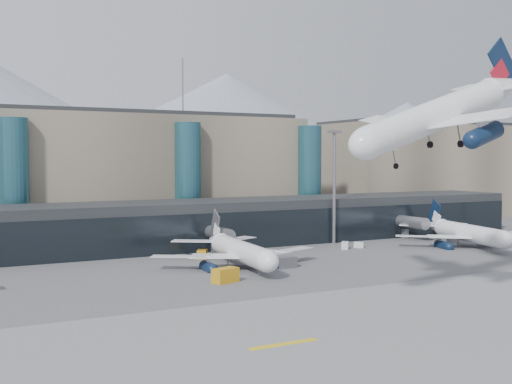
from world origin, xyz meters
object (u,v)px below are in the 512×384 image
at_px(jet_parked_mid, 235,244).
at_px(veh_h, 225,275).
at_px(jet_parked_right, 461,227).
at_px(veh_d, 345,245).
at_px(hero_jet, 451,104).
at_px(veh_b, 202,254).
at_px(lightmast_mid, 334,180).
at_px(veh_c, 286,262).
at_px(veh_g, 359,245).

relative_size(jet_parked_mid, veh_h, 7.96).
bearing_deg(jet_parked_right, veh_d, 87.71).
bearing_deg(veh_d, veh_h, 159.08).
height_order(hero_jet, veh_b, hero_jet).
height_order(jet_parked_mid, veh_d, jet_parked_mid).
height_order(hero_jet, veh_d, hero_jet).
bearing_deg(veh_d, jet_parked_mid, 144.77).
height_order(lightmast_mid, veh_d, lightmast_mid).
bearing_deg(lightmast_mid, jet_parked_mid, -153.41).
xyz_separation_m(jet_parked_mid, veh_c, (6.99, -6.32, -3.01)).
xyz_separation_m(veh_d, veh_g, (3.75, 0.13, -0.14)).
distance_m(lightmast_mid, hero_jet, 62.38).
xyz_separation_m(lightmast_mid, hero_jet, (-21.58, -57.30, 11.93)).
xyz_separation_m(jet_parked_mid, jet_parked_right, (56.25, 0.79, 0.11)).
relative_size(veh_d, veh_h, 0.64).
bearing_deg(veh_d, lightmast_mid, 20.52).
height_order(jet_parked_right, veh_h, jet_parked_right).
height_order(lightmast_mid, veh_c, lightmast_mid).
height_order(veh_g, veh_h, veh_h).
xyz_separation_m(hero_jet, jet_parked_mid, (-11.33, 40.83, -22.37)).
distance_m(hero_jet, veh_b, 58.82).
relative_size(lightmast_mid, veh_c, 7.36).
distance_m(jet_parked_right, veh_h, 66.17).
bearing_deg(lightmast_mid, veh_h, -143.93).
bearing_deg(veh_g, veh_b, -137.44).
relative_size(lightmast_mid, veh_d, 9.81).
height_order(veh_d, veh_h, veh_h).
bearing_deg(hero_jet, lightmast_mid, 61.94).
bearing_deg(lightmast_mid, veh_g, -83.86).
distance_m(jet_parked_right, veh_b, 59.16).
relative_size(lightmast_mid, jet_parked_mid, 0.79).
distance_m(veh_d, veh_h, 44.04).
relative_size(jet_parked_mid, veh_d, 12.45).
height_order(veh_d, veh_g, veh_d).
bearing_deg(jet_parked_mid, veh_g, -70.61).
distance_m(jet_parked_mid, jet_parked_right, 56.26).
bearing_deg(jet_parked_right, veh_b, 94.00).
distance_m(jet_parked_mid, veh_c, 9.89).
bearing_deg(lightmast_mid, veh_c, -138.68).
xyz_separation_m(jet_parked_mid, veh_b, (-2.02, 10.46, -3.15)).
bearing_deg(veh_g, veh_h, -106.56).
distance_m(veh_d, veh_g, 3.75).
bearing_deg(veh_d, hero_jet, -161.34).
distance_m(lightmast_mid, jet_parked_mid, 38.25).
bearing_deg(veh_b, veh_d, -64.34).
relative_size(jet_parked_mid, veh_b, 11.32).
bearing_deg(hero_jet, jet_parked_mid, 98.09).
relative_size(jet_parked_right, veh_c, 9.66).
distance_m(jet_parked_mid, veh_d, 31.29).
bearing_deg(jet_parked_mid, veh_b, 16.55).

